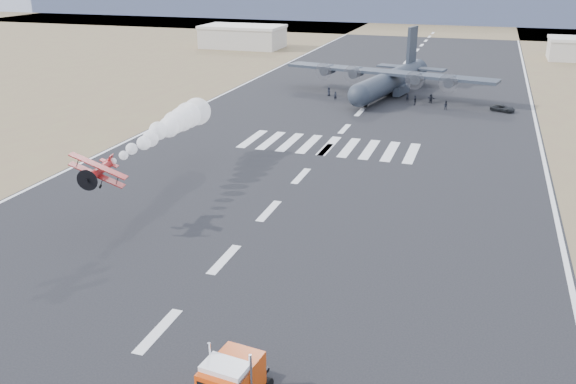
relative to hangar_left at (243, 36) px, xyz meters
The scene contains 17 objects.
ground 154.08m from the hangar_left, 70.27° to the right, with size 500.00×500.00×0.00m, color black.
scrub_far 99.70m from the hangar_left, 58.54° to the left, with size 500.00×80.00×0.00m, color brown.
runway_markings 99.70m from the hangar_left, 58.54° to the right, with size 60.00×260.00×0.01m, color silver, non-canonical shape.
ridge_seg_d 126.25m from the hangar_left, 65.67° to the left, with size 150.00×50.00×13.00m, color #8A95AF.
hangar_left is the anchor object (origin of this frame).
aerobatic_biplane 135.85m from the hangar_left, 73.88° to the right, with size 5.60×5.36×3.46m.
smoke_trail 115.38m from the hangar_left, 71.80° to the right, with size 4.04×25.15×3.74m.
transport_aircraft 78.32m from the hangar_left, 45.75° to the right, with size 42.54×34.83×12.33m.
support_vehicle 99.85m from the hangar_left, 40.25° to the right, with size 1.97×4.28×1.19m, color black.
crew_a 85.07m from the hangar_left, 46.21° to the right, with size 0.58×0.48×1.59m, color black.
crew_b 88.22m from the hangar_left, 44.26° to the right, with size 0.79×0.49×1.63m, color black.
crew_c 76.82m from the hangar_left, 51.46° to the right, with size 1.07×0.50×1.66m, color black.
crew_d 88.27m from the hangar_left, 46.64° to the right, with size 1.08×0.55×1.84m, color black.
crew_e 74.84m from the hangar_left, 54.73° to the right, with size 0.84×0.52×1.73m, color black.
crew_f 88.22m from the hangar_left, 44.17° to the right, with size 1.59×0.52×1.72m, color black.
crew_g 78.96m from the hangar_left, 54.90° to the right, with size 0.61×0.50×1.67m, color black.
crew_h 93.73m from the hangar_left, 44.94° to the right, with size 0.76×0.47×1.57m, color black.
Camera 1 is at (20.87, -33.24, 25.47)m, focal length 38.00 mm.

